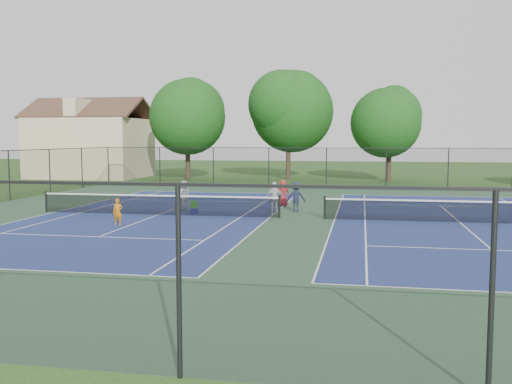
% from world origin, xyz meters
% --- Properties ---
extents(ground, '(140.00, 140.00, 0.00)m').
position_xyz_m(ground, '(0.00, 0.00, 0.00)').
color(ground, '#234716').
rests_on(ground, ground).
extents(court_pad, '(36.00, 36.00, 0.01)m').
position_xyz_m(court_pad, '(0.00, 0.00, 0.00)').
color(court_pad, '#2B4D2F').
rests_on(court_pad, ground).
extents(tennis_court_left, '(12.00, 23.83, 1.07)m').
position_xyz_m(tennis_court_left, '(-7.00, 0.00, 0.10)').
color(tennis_court_left, navy).
rests_on(tennis_court_left, ground).
extents(tennis_court_right, '(12.00, 23.83, 1.07)m').
position_xyz_m(tennis_court_right, '(7.00, 0.00, 0.10)').
color(tennis_court_right, navy).
rests_on(tennis_court_right, ground).
extents(perimeter_fence, '(36.08, 36.08, 3.02)m').
position_xyz_m(perimeter_fence, '(0.00, 0.00, 1.60)').
color(perimeter_fence, black).
rests_on(perimeter_fence, ground).
extents(tree_back_a, '(6.80, 6.80, 9.15)m').
position_xyz_m(tree_back_a, '(-13.00, 24.00, 6.04)').
color(tree_back_a, '#2D2116').
rests_on(tree_back_a, ground).
extents(tree_back_b, '(7.60, 7.60, 10.03)m').
position_xyz_m(tree_back_b, '(-4.00, 26.00, 6.60)').
color(tree_back_b, '#2D2116').
rests_on(tree_back_b, ground).
extents(tree_back_c, '(6.00, 6.00, 8.40)m').
position_xyz_m(tree_back_c, '(5.00, 25.00, 5.48)').
color(tree_back_c, '#2D2116').
rests_on(tree_back_c, ground).
extents(clapboard_house, '(10.80, 8.10, 7.65)m').
position_xyz_m(clapboard_house, '(-23.00, 25.00, 3.09)').
color(clapboard_house, tan).
rests_on(clapboard_house, ground).
extents(child_player, '(0.45, 0.33, 1.15)m').
position_xyz_m(child_player, '(-7.56, -3.43, 0.57)').
color(child_player, orange).
rests_on(child_player, ground).
extents(instructor, '(0.92, 0.82, 1.55)m').
position_xyz_m(instructor, '(-6.34, 1.92, 0.78)').
color(instructor, '#99999C').
rests_on(instructor, ground).
extents(bystander_a, '(1.00, 0.68, 1.58)m').
position_xyz_m(bystander_a, '(-1.52, 1.57, 0.79)').
color(bystander_a, silver).
rests_on(bystander_a, ground).
extents(bystander_b, '(1.00, 0.60, 1.51)m').
position_xyz_m(bystander_b, '(-0.56, 2.44, 0.76)').
color(bystander_b, '#161C32').
rests_on(bystander_b, ground).
extents(bystander_c, '(0.81, 0.65, 1.44)m').
position_xyz_m(bystander_c, '(-1.52, 4.64, 0.72)').
color(bystander_c, maroon).
rests_on(bystander_c, ground).
extents(ball_crate, '(0.47, 0.40, 0.29)m').
position_xyz_m(ball_crate, '(-5.39, 0.65, 0.15)').
color(ball_crate, '#151B96').
rests_on(ball_crate, ground).
extents(ball_hopper, '(0.41, 0.36, 0.37)m').
position_xyz_m(ball_hopper, '(-5.39, 0.65, 0.47)').
color(ball_hopper, green).
rests_on(ball_hopper, ball_crate).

